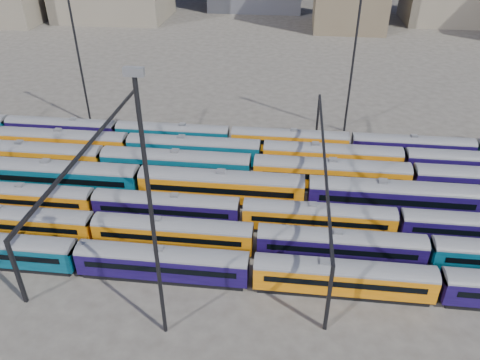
# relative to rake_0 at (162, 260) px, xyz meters

# --- Properties ---
(ground) EXTENTS (500.00, 500.00, 0.00)m
(ground) POSITION_rel_rake_0_xyz_m (6.94, 15.00, -2.41)
(ground) COLOR #3E3934
(ground) RESTS_ON ground
(rake_0) EXTENTS (131.11, 2.74, 4.60)m
(rake_0) POSITION_rel_rake_0_xyz_m (0.00, 0.00, 0.00)
(rake_0) COLOR black
(rake_0) RESTS_ON ground
(rake_1) EXTENTS (112.99, 2.76, 4.63)m
(rake_1) POSITION_rel_rake_0_xyz_m (9.38, 5.00, 0.02)
(rake_1) COLOR black
(rake_1) RESTS_ON ground
(rake_2) EXTENTS (111.62, 2.72, 4.57)m
(rake_2) POSITION_rel_rake_0_xyz_m (7.22, 10.00, -0.02)
(rake_2) COLOR black
(rake_2) RESTS_ON ground
(rake_3) EXTENTS (132.23, 3.22, 5.44)m
(rake_3) POSITION_rel_rake_0_xyz_m (15.12, 15.00, 0.44)
(rake_3) COLOR black
(rake_3) RESTS_ON ground
(rake_4) EXTENTS (151.02, 3.15, 5.32)m
(rake_4) POSITION_rel_rake_0_xyz_m (-3.20, 20.00, 0.38)
(rake_4) COLOR black
(rake_4) RESTS_ON ground
(rake_5) EXTENTS (143.11, 2.99, 5.03)m
(rake_5) POSITION_rel_rake_0_xyz_m (18.86, 25.00, 0.23)
(rake_5) COLOR black
(rake_5) RESTS_ON ground
(rake_6) EXTENTS (111.78, 2.73, 4.58)m
(rake_6) POSITION_rel_rake_0_xyz_m (3.21, 30.00, -0.01)
(rake_6) COLOR black
(rake_6) RESTS_ON ground
(gantry_1) EXTENTS (0.35, 40.35, 8.03)m
(gantry_1) POSITION_rel_rake_0_xyz_m (-13.06, 15.00, 4.37)
(gantry_1) COLOR black
(gantry_1) RESTS_ON ground
(gantry_2) EXTENTS (0.35, 40.35, 8.03)m
(gantry_2) POSITION_rel_rake_0_xyz_m (16.94, 15.00, 4.37)
(gantry_2) COLOR black
(gantry_2) RESTS_ON ground
(mast_1) EXTENTS (1.40, 0.50, 25.60)m
(mast_1) POSITION_rel_rake_0_xyz_m (-23.06, 37.00, 11.55)
(mast_1) COLOR black
(mast_1) RESTS_ON ground
(mast_2) EXTENTS (1.40, 0.50, 25.60)m
(mast_2) POSITION_rel_rake_0_xyz_m (1.94, -7.00, 11.55)
(mast_2) COLOR black
(mast_2) RESTS_ON ground
(mast_3) EXTENTS (1.40, 0.50, 25.60)m
(mast_3) POSITION_rel_rake_0_xyz_m (21.94, 39.00, 11.55)
(mast_3) COLOR black
(mast_3) RESTS_ON ground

